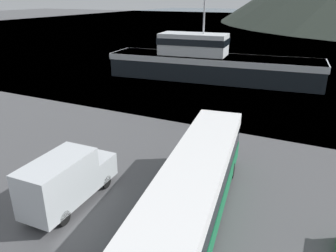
% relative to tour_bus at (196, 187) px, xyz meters
% --- Properties ---
extents(water_surface, '(240.00, 240.00, 0.00)m').
position_rel_tour_bus_xyz_m(water_surface, '(-0.38, 131.17, -1.82)').
color(water_surface, '#475B6B').
rests_on(water_surface, ground).
extents(tour_bus, '(4.23, 13.07, 3.23)m').
position_rel_tour_bus_xyz_m(tour_bus, '(0.00, 0.00, 0.00)').
color(tour_bus, '#146B3D').
rests_on(tour_bus, ground).
extents(delivery_van, '(2.14, 5.51, 2.65)m').
position_rel_tour_bus_xyz_m(delivery_van, '(-6.16, -1.44, -0.44)').
color(delivery_van, silver).
rests_on(delivery_van, ground).
extents(fishing_boat, '(25.85, 7.88, 11.29)m').
position_rel_tour_bus_xyz_m(fishing_boat, '(-8.62, 26.33, 0.29)').
color(fishing_boat, black).
rests_on(fishing_boat, water_surface).
extents(small_boat, '(5.93, 5.17, 0.90)m').
position_rel_tour_bus_xyz_m(small_boat, '(-16.82, 38.13, -1.37)').
color(small_boat, '#1E5138').
rests_on(small_boat, water_surface).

